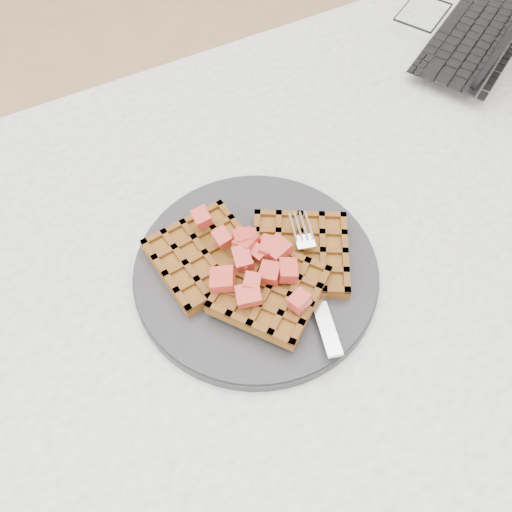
# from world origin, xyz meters

# --- Properties ---
(ground) EXTENTS (4.00, 4.00, 0.00)m
(ground) POSITION_xyz_m (0.00, 0.00, 0.00)
(ground) COLOR tan
(ground) RESTS_ON ground
(table) EXTENTS (1.20, 0.80, 0.75)m
(table) POSITION_xyz_m (0.00, 0.00, 0.64)
(table) COLOR silver
(table) RESTS_ON ground
(plate) EXTENTS (0.27, 0.27, 0.02)m
(plate) POSITION_xyz_m (-0.07, 0.01, 0.76)
(plate) COLOR #232325
(plate) RESTS_ON table
(waffles) EXTENTS (0.22, 0.20, 0.03)m
(waffles) POSITION_xyz_m (-0.07, 0.01, 0.78)
(waffles) COLOR brown
(waffles) RESTS_ON plate
(strawberry_pile) EXTENTS (0.15, 0.15, 0.02)m
(strawberry_pile) POSITION_xyz_m (-0.07, 0.01, 0.80)
(strawberry_pile) COLOR maroon
(strawberry_pile) RESTS_ON waffles
(fork) EXTENTS (0.07, 0.18, 0.02)m
(fork) POSITION_xyz_m (-0.02, -0.03, 0.77)
(fork) COLOR silver
(fork) RESTS_ON plate
(laptop) EXTENTS (0.34, 0.31, 0.19)m
(laptop) POSITION_xyz_m (0.41, 0.24, 0.78)
(laptop) COLOR black
(laptop) RESTS_ON table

